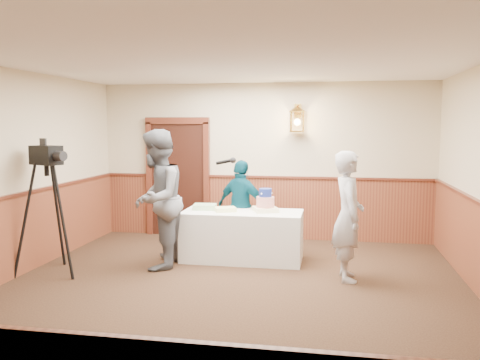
% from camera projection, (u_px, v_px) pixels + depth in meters
% --- Properties ---
extents(ground, '(7.00, 7.00, 0.00)m').
position_uv_depth(ground, '(224.00, 303.00, 5.88)').
color(ground, black).
rests_on(ground, ground).
extents(room_shell, '(6.02, 7.02, 2.81)m').
position_uv_depth(room_shell, '(227.00, 169.00, 6.17)').
color(room_shell, beige).
rests_on(room_shell, ground).
extents(display_table, '(1.80, 0.80, 0.75)m').
position_uv_depth(display_table, '(242.00, 236.00, 7.72)').
color(display_table, silver).
rests_on(display_table, ground).
extents(tiered_cake, '(0.44, 0.44, 0.35)m').
position_uv_depth(tiered_cake, '(265.00, 203.00, 7.65)').
color(tiered_cake, '#FFF7C3').
rests_on(tiered_cake, display_table).
extents(sheet_cake_yellow, '(0.37, 0.34, 0.06)m').
position_uv_depth(sheet_cake_yellow, '(225.00, 209.00, 7.67)').
color(sheet_cake_yellow, '#F7FF98').
rests_on(sheet_cake_yellow, display_table).
extents(sheet_cake_green, '(0.37, 0.31, 0.08)m').
position_uv_depth(sheet_cake_green, '(205.00, 207.00, 7.86)').
color(sheet_cake_green, '#A7D596').
rests_on(sheet_cake_green, display_table).
extents(interviewer, '(1.57, 1.00, 1.99)m').
position_uv_depth(interviewer, '(157.00, 199.00, 7.24)').
color(interviewer, slate).
rests_on(interviewer, ground).
extents(baker, '(0.49, 0.68, 1.72)m').
position_uv_depth(baker, '(348.00, 216.00, 6.68)').
color(baker, '#A7A7AD').
rests_on(baker, ground).
extents(assistant_p, '(0.95, 0.69, 1.50)m').
position_uv_depth(assistant_p, '(242.00, 207.00, 8.09)').
color(assistant_p, '#083C4C').
rests_on(assistant_p, ground).
extents(tv_camera_rig, '(0.69, 0.65, 1.78)m').
position_uv_depth(tv_camera_rig, '(49.00, 217.00, 6.94)').
color(tv_camera_rig, black).
rests_on(tv_camera_rig, ground).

